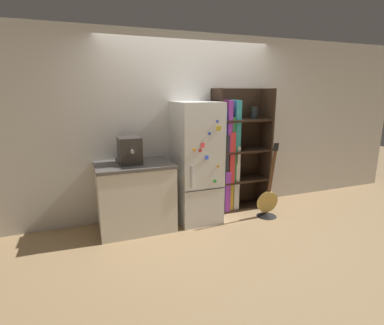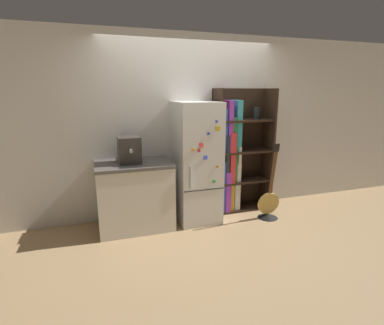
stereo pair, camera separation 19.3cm
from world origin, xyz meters
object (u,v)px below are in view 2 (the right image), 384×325
(bookshelf, at_px, (234,157))
(guitar, at_px, (268,207))
(espresso_machine, at_px, (129,150))
(refrigerator, at_px, (196,163))

(bookshelf, xyz_separation_m, guitar, (0.34, -0.48, -0.67))
(bookshelf, distance_m, espresso_machine, 1.59)
(refrigerator, bearing_deg, bookshelf, 14.66)
(bookshelf, distance_m, guitar, 0.89)
(bookshelf, relative_size, guitar, 1.65)
(espresso_machine, xyz_separation_m, guitar, (1.91, -0.33, -0.90))
(refrigerator, height_order, bookshelf, bookshelf)
(refrigerator, height_order, guitar, refrigerator)
(espresso_machine, relative_size, guitar, 0.33)
(refrigerator, bearing_deg, espresso_machine, 178.78)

